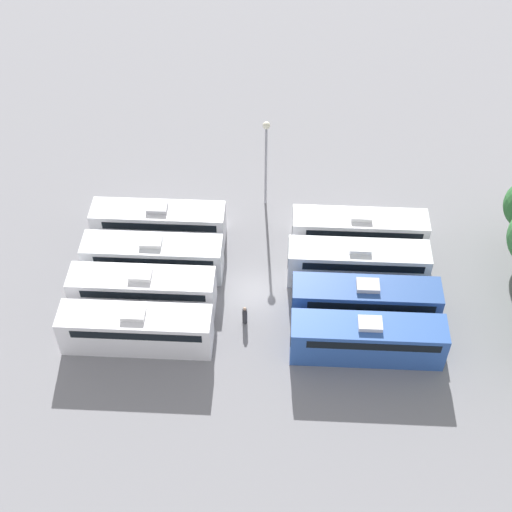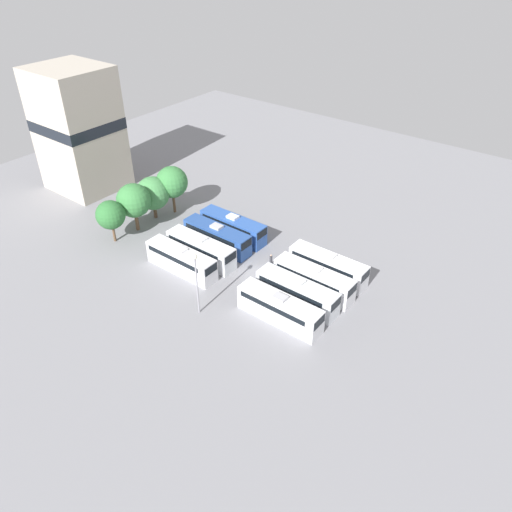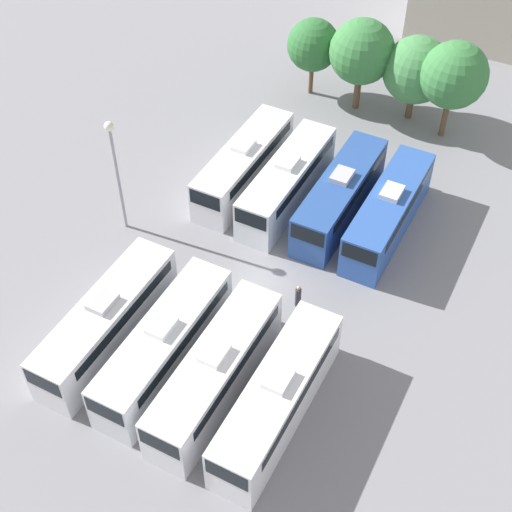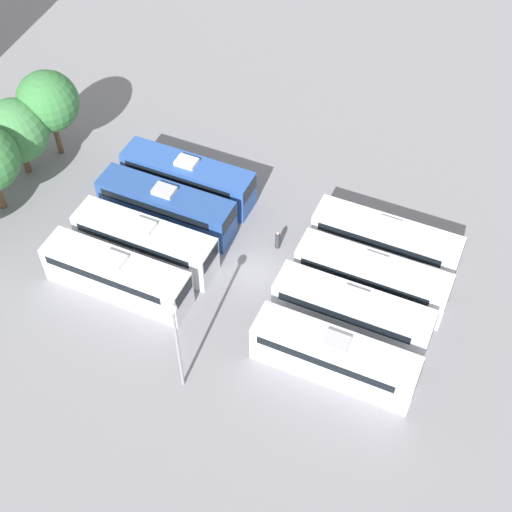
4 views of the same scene
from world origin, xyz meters
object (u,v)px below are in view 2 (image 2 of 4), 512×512
Objects in this scene: bus_4 at (181,260)px; bus_5 at (201,249)px; bus_7 at (233,226)px; tree_3 at (172,182)px; tree_2 at (153,193)px; bus_1 at (297,292)px; light_pole at (196,274)px; bus_3 at (328,266)px; tree_0 at (111,215)px; tree_1 at (134,201)px; bus_0 at (280,308)px; bus_6 at (217,236)px; bus_2 at (314,279)px; depot_building at (79,129)px; worker_person at (271,260)px.

bus_4 is 1.00× the size of bus_5.
tree_3 is (0.03, 12.02, 3.44)m from bus_7.
tree_2 reaches higher than bus_5.
tree_2 is (4.12, 13.43, 2.42)m from bus_5.
tree_3 is at bearing 75.87° from bus_1.
light_pole is (-8.43, 8.14, 3.84)m from bus_1.
bus_3 is 1.00× the size of bus_7.
tree_0 is 4.15m from tree_1.
bus_3 is 1.42× the size of tree_1.
bus_5 is (3.56, 15.53, 0.00)m from bus_0.
tree_2 is at bearing 88.21° from bus_6.
tree_3 reaches higher than bus_1.
bus_2 is (3.32, -0.26, 0.00)m from bus_1.
depot_building is at bearing 88.40° from bus_2.
tree_1 is (3.39, 12.52, 3.16)m from bus_4.
tree_1 is at bearing 97.09° from bus_2.
tree_2 is (4.19, 0.64, -0.73)m from tree_1.
depot_building reaches higher than tree_1.
bus_2 is 1.00× the size of bus_5.
bus_4 is at bearing 123.50° from bus_3.
depot_building reaches higher than bus_0.
bus_1 is 28.39m from tree_1.
light_pole is at bearing -101.44° from tree_0.
bus_1 is at bearing -113.85° from bus_7.
bus_5 is 13.17m from tree_1.
bus_3 is 1.00× the size of bus_5.
bus_6 is (3.72, 0.35, 0.00)m from bus_5.
worker_person is at bearing -105.44° from bus_7.
bus_3 and bus_4 have the same top height.
worker_person is 0.24× the size of tree_2.
bus_6 is at bearing 0.65° from bus_4.
depot_building is (4.78, 30.69, 8.32)m from bus_5.
tree_0 reaches higher than bus_0.
bus_5 is at bearing -89.72° from tree_1.
tree_0 is (-11.20, 28.59, 2.55)m from bus_3.
tree_2 reaches higher than worker_person.
bus_5 is at bearing -174.63° from bus_6.
bus_6 is 6.45× the size of worker_person.
worker_person is 0.08× the size of depot_building.
tree_1 reaches higher than worker_person.
depot_building reaches higher than tree_0.
bus_2 is 3.56m from bus_3.
worker_person is (4.75, -8.25, -0.97)m from bus_5.
bus_0 is 0.53× the size of depot_building.
bus_3 is 47.07m from depot_building.
tree_3 is at bearing 74.00° from bus_6.
bus_1 is 3.33m from bus_2.
tree_2 is at bearing 72.93° from bus_5.
bus_6 is at bearing 65.39° from bus_0.
bus_6 is 1.27× the size of light_pole.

